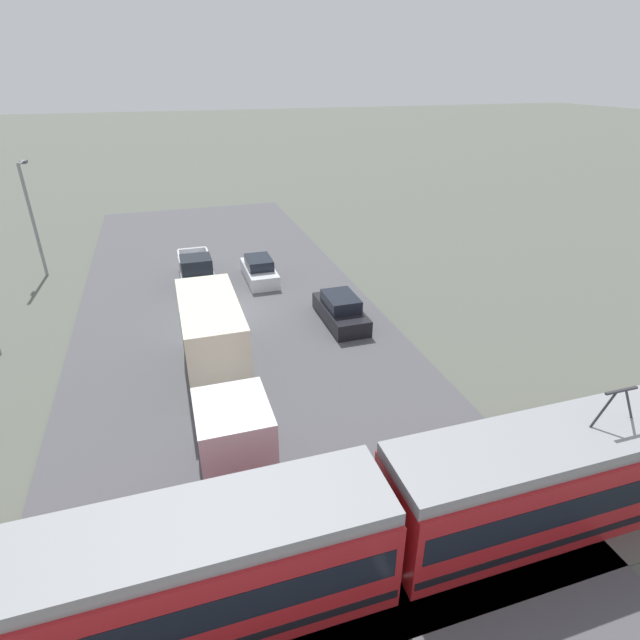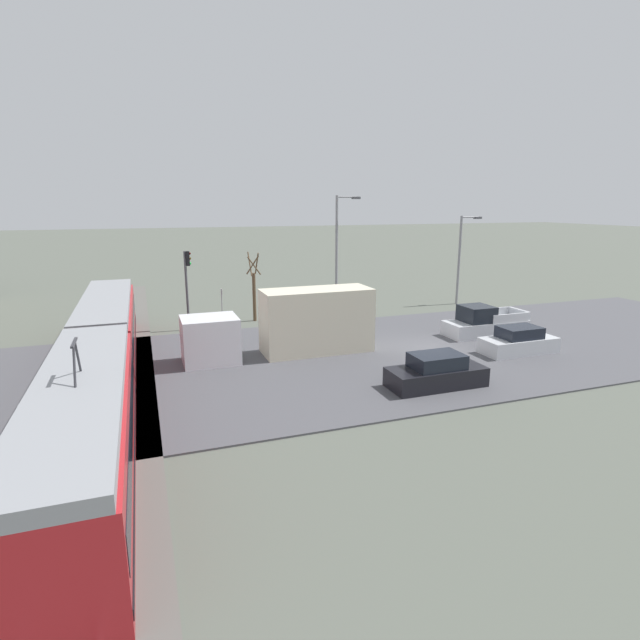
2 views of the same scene
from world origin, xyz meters
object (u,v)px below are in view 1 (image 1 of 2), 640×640
(light_rail_tram, at_px, (387,521))
(box_truck, at_px, (217,358))
(street_lamp_mid_block, at_px, (31,212))
(sedan_car_0, at_px, (341,311))
(pickup_truck, at_px, (197,272))
(sedan_car_1, at_px, (259,271))

(light_rail_tram, relative_size, box_truck, 2.64)
(light_rail_tram, height_order, street_lamp_mid_block, street_lamp_mid_block)
(sedan_car_0, bearing_deg, pickup_truck, 131.06)
(street_lamp_mid_block, bearing_deg, box_truck, 118.15)
(box_truck, relative_size, pickup_truck, 1.94)
(light_rail_tram, bearing_deg, box_truck, -71.00)
(sedan_car_0, bearing_deg, street_lamp_mid_block, 142.27)
(sedan_car_0, distance_m, street_lamp_mid_block, 21.13)
(box_truck, bearing_deg, light_rail_tram, 109.00)
(box_truck, xyz_separation_m, sedan_car_0, (-7.12, -4.74, -1.02))
(pickup_truck, xyz_separation_m, street_lamp_mid_block, (9.54, -4.79, 3.46))
(street_lamp_mid_block, bearing_deg, sedan_car_0, 142.27)
(light_rail_tram, xyz_separation_m, sedan_car_0, (-3.81, -14.34, -0.91))
(pickup_truck, height_order, street_lamp_mid_block, street_lamp_mid_block)
(light_rail_tram, distance_m, pickup_truck, 22.54)
(street_lamp_mid_block, bearing_deg, sedan_car_1, 157.89)
(pickup_truck, relative_size, sedan_car_1, 1.25)
(pickup_truck, distance_m, street_lamp_mid_block, 11.22)
(pickup_truck, xyz_separation_m, sedan_car_1, (-3.93, 0.68, -0.11))
(box_truck, xyz_separation_m, sedan_car_1, (-4.11, -12.02, -1.03))
(sedan_car_0, height_order, sedan_car_1, sedan_car_0)
(box_truck, relative_size, sedan_car_1, 2.42)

